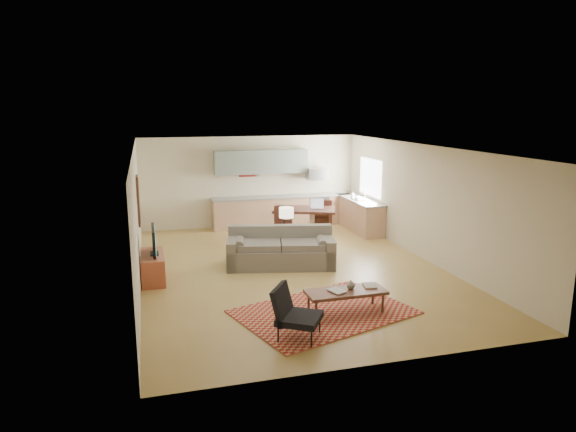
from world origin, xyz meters
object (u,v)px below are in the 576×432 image
object	(u,v)px
coffee_table	(346,302)
dining_table	(304,224)
sofa	(281,248)
console_table	(286,244)
armchair	(299,313)
tv_credenza	(153,267)

from	to	relation	value
coffee_table	dining_table	xyz separation A→B (m)	(0.85, 5.17, 0.21)
sofa	console_table	bearing A→B (deg)	75.79
armchair	tv_credenza	bearing A→B (deg)	64.30
armchair	tv_credenza	xyz separation A→B (m)	(-2.14, 3.48, -0.14)
coffee_table	dining_table	world-z (taller)	dining_table
coffee_table	console_table	xyz separation A→B (m)	(-0.12, 3.49, 0.14)
console_table	armchair	bearing A→B (deg)	-124.42
armchair	dining_table	xyz separation A→B (m)	(1.93, 5.92, 0.00)
sofa	coffee_table	world-z (taller)	sofa
tv_credenza	dining_table	bearing A→B (deg)	30.95
coffee_table	armchair	world-z (taller)	armchair
armchair	console_table	size ratio (longest dim) A/B	1.20
armchair	tv_credenza	size ratio (longest dim) A/B	0.69
tv_credenza	sofa	bearing A→B (deg)	4.14
tv_credenza	coffee_table	bearing A→B (deg)	-40.32
coffee_table	console_table	world-z (taller)	console_table
sofa	coffee_table	distance (m)	2.97
coffee_table	tv_credenza	bearing A→B (deg)	139.24
armchair	console_table	xyz separation A→B (m)	(0.96, 4.24, -0.07)
tv_credenza	dining_table	distance (m)	4.75
armchair	dining_table	world-z (taller)	dining_table
sofa	coffee_table	bearing A→B (deg)	-69.48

